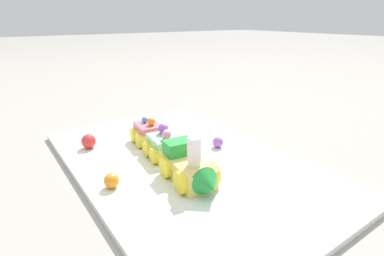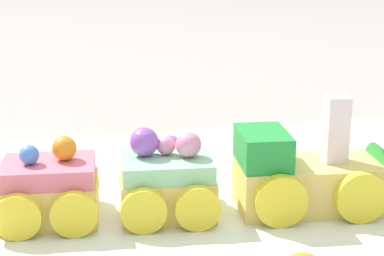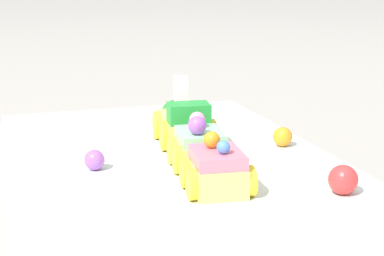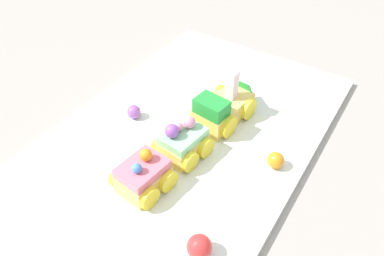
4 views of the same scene
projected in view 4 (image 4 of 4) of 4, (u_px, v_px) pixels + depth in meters
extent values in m
plane|color=gray|center=(185.00, 139.00, 0.62)|extent=(10.00, 10.00, 0.00)
cube|color=silver|center=(185.00, 137.00, 0.62)|extent=(0.61, 0.39, 0.01)
cube|color=#EACC66|center=(224.00, 111.00, 0.63)|extent=(0.11, 0.07, 0.04)
cube|color=green|center=(212.00, 107.00, 0.59)|extent=(0.04, 0.06, 0.03)
cone|color=green|center=(246.00, 90.00, 0.67)|extent=(0.04, 0.05, 0.05)
cube|color=white|center=(231.00, 93.00, 0.63)|extent=(0.02, 0.02, 0.02)
cube|color=white|center=(232.00, 85.00, 0.62)|extent=(0.02, 0.02, 0.02)
cube|color=white|center=(233.00, 76.00, 0.60)|extent=(0.02, 0.02, 0.02)
cylinder|color=yellow|center=(249.00, 109.00, 0.64)|extent=(0.04, 0.01, 0.04)
cylinder|color=yellow|center=(219.00, 95.00, 0.66)|extent=(0.04, 0.01, 0.04)
cylinder|color=yellow|center=(229.00, 127.00, 0.60)|extent=(0.04, 0.01, 0.04)
cylinder|color=yellow|center=(199.00, 111.00, 0.63)|extent=(0.04, 0.01, 0.04)
cube|color=#EACC66|center=(183.00, 146.00, 0.57)|extent=(0.07, 0.06, 0.03)
cube|color=#93DBA3|center=(183.00, 136.00, 0.56)|extent=(0.07, 0.06, 0.01)
sphere|color=#9956C6|center=(172.00, 131.00, 0.54)|extent=(0.02, 0.02, 0.02)
sphere|color=pink|center=(179.00, 127.00, 0.55)|extent=(0.02, 0.02, 0.01)
sphere|color=pink|center=(189.00, 122.00, 0.56)|extent=(0.02, 0.02, 0.02)
cylinder|color=yellow|center=(206.00, 148.00, 0.57)|extent=(0.03, 0.01, 0.03)
cylinder|color=yellow|center=(176.00, 131.00, 0.60)|extent=(0.03, 0.01, 0.03)
cylinder|color=yellow|center=(190.00, 162.00, 0.55)|extent=(0.03, 0.01, 0.03)
cylinder|color=yellow|center=(160.00, 144.00, 0.58)|extent=(0.03, 0.01, 0.03)
cube|color=#EACC66|center=(144.00, 179.00, 0.52)|extent=(0.07, 0.06, 0.03)
cube|color=#E57084|center=(142.00, 169.00, 0.51)|extent=(0.07, 0.06, 0.01)
sphere|color=#4C84E0|center=(137.00, 168.00, 0.49)|extent=(0.02, 0.02, 0.01)
sphere|color=orange|center=(146.00, 155.00, 0.51)|extent=(0.02, 0.02, 0.02)
cylinder|color=yellow|center=(169.00, 181.00, 0.52)|extent=(0.03, 0.01, 0.03)
cylinder|color=yellow|center=(138.00, 161.00, 0.55)|extent=(0.03, 0.01, 0.03)
cylinder|color=yellow|center=(150.00, 198.00, 0.50)|extent=(0.03, 0.01, 0.03)
cylinder|color=yellow|center=(119.00, 176.00, 0.53)|extent=(0.03, 0.01, 0.03)
sphere|color=#9956C6|center=(134.00, 112.00, 0.64)|extent=(0.02, 0.02, 0.02)
sphere|color=orange|center=(276.00, 160.00, 0.56)|extent=(0.03, 0.03, 0.03)
sphere|color=red|center=(199.00, 247.00, 0.45)|extent=(0.03, 0.03, 0.03)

